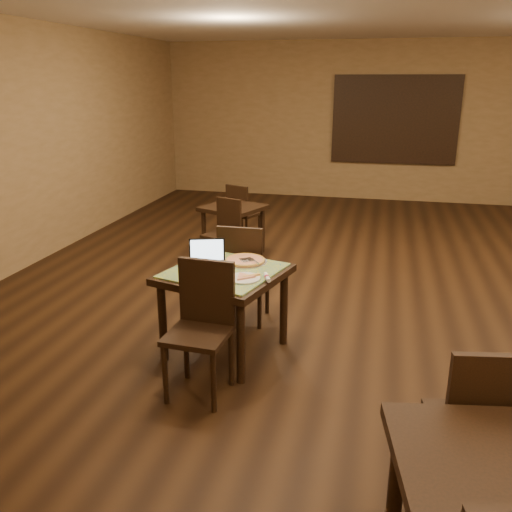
% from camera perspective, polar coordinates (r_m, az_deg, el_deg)
% --- Properties ---
extents(ground, '(10.00, 10.00, 0.00)m').
position_cam_1_polar(ground, '(6.36, 9.13, -3.22)').
color(ground, black).
rests_on(ground, ground).
extents(wall_back, '(8.00, 0.02, 3.00)m').
position_cam_1_polar(wall_back, '(10.96, 11.70, 13.65)').
color(wall_back, olive).
rests_on(wall_back, ground).
extents(wall_front, '(8.00, 0.02, 3.00)m').
position_cam_1_polar(wall_front, '(1.27, -6.96, -20.72)').
color(wall_front, olive).
rests_on(wall_front, ground).
extents(wall_left, '(0.02, 10.00, 3.00)m').
position_cam_1_polar(wall_left, '(7.40, -23.36, 10.55)').
color(wall_left, olive).
rests_on(wall_left, ground).
extents(ceiling, '(8.00, 10.00, 0.02)m').
position_cam_1_polar(ceiling, '(5.97, 10.69, 24.66)').
color(ceiling, silver).
rests_on(ceiling, wall_back).
extents(mural, '(2.34, 0.05, 1.64)m').
position_cam_1_polar(mural, '(10.91, 14.41, 13.71)').
color(mural, '#275890').
rests_on(mural, wall_back).
extents(tiled_table, '(1.13, 1.13, 0.76)m').
position_cam_1_polar(tiled_table, '(4.60, -3.34, -2.67)').
color(tiled_table, black).
rests_on(tiled_table, ground).
extents(chair_main_near, '(0.47, 0.47, 1.02)m').
position_cam_1_polar(chair_main_near, '(4.10, -5.69, -6.74)').
color(chair_main_near, black).
rests_on(chair_main_near, ground).
extents(chair_main_far, '(0.44, 0.44, 1.00)m').
position_cam_1_polar(chair_main_far, '(5.19, -1.39, -1.32)').
color(chair_main_far, black).
rests_on(chair_main_far, ground).
extents(laptop, '(0.36, 0.33, 0.21)m').
position_cam_1_polar(laptop, '(4.70, -5.37, -0.23)').
color(laptop, black).
rests_on(laptop, tiled_table).
extents(plate, '(0.26, 0.26, 0.01)m').
position_cam_1_polar(plate, '(4.35, -1.26, -2.36)').
color(plate, white).
rests_on(plate, tiled_table).
extents(pizza_slice, '(0.26, 0.26, 0.02)m').
position_cam_1_polar(pizza_slice, '(4.34, -1.26, -2.18)').
color(pizza_slice, beige).
rests_on(pizza_slice, plate).
extents(pizza_pan, '(0.39, 0.39, 0.01)m').
position_cam_1_polar(pizza_pan, '(4.75, -1.16, -0.58)').
color(pizza_pan, silver).
rests_on(pizza_pan, tiled_table).
extents(pizza_whole, '(0.35, 0.35, 0.02)m').
position_cam_1_polar(pizza_whole, '(4.75, -1.16, -0.42)').
color(pizza_whole, beige).
rests_on(pizza_whole, pizza_pan).
extents(spatula, '(0.25, 0.28, 0.01)m').
position_cam_1_polar(spatula, '(4.72, -0.99, -0.41)').
color(spatula, silver).
rests_on(spatula, pizza_whole).
extents(napkin_roll, '(0.09, 0.16, 0.04)m').
position_cam_1_polar(napkin_roll, '(4.34, 1.17, -2.25)').
color(napkin_roll, white).
rests_on(napkin_roll, tiled_table).
extents(other_table_b, '(0.93, 0.93, 0.67)m').
position_cam_1_polar(other_table_b, '(7.33, -2.41, 4.42)').
color(other_table_b, black).
rests_on(other_table_b, ground).
extents(other_table_b_chair_near, '(0.49, 0.49, 0.86)m').
position_cam_1_polar(other_table_b_chair_near, '(6.86, -3.32, 2.87)').
color(other_table_b_chair_near, black).
rests_on(other_table_b_chair_near, ground).
extents(other_table_b_chair_far, '(0.49, 0.49, 0.86)m').
position_cam_1_polar(other_table_b_chair_far, '(7.83, -1.60, 4.81)').
color(other_table_b_chair_far, black).
rests_on(other_table_b_chair_far, ground).
extents(other_table_c, '(1.01, 1.01, 0.82)m').
position_cam_1_polar(other_table_c, '(2.61, 24.68, -22.03)').
color(other_table_c, black).
rests_on(other_table_c, ground).
extents(other_table_c_chair_far, '(0.53, 0.53, 1.06)m').
position_cam_1_polar(other_table_c_chair_far, '(3.15, 22.68, -16.03)').
color(other_table_c_chair_far, black).
rests_on(other_table_c_chair_far, ground).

